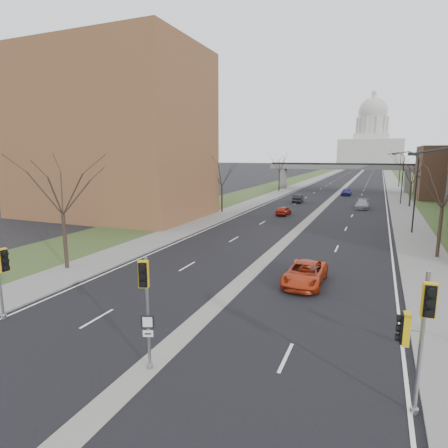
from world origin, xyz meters
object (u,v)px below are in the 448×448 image
Objects in this scene: signal_pole_median at (146,295)px; car_right_far at (346,192)px; car_right_mid at (362,204)px; car_left_far at (298,198)px; car_left_near at (284,211)px; car_right_near at (305,273)px; signal_pole_right at (418,324)px.

signal_pole_median reaches higher than car_right_far.
signal_pole_median reaches higher than car_right_mid.
car_left_far is 16.97m from car_right_far.
car_right_far is (-3.94, 19.39, 0.05)m from car_right_mid.
signal_pole_median is 0.96× the size of car_right_mid.
car_right_far is (7.01, 15.45, 0.06)m from car_left_far.
car_right_far is at bearing 101.24° from car_right_mid.
car_right_mid is (5.71, 51.20, -2.53)m from signal_pole_median.
car_left_near is 0.70× the size of car_right_near.
signal_pole_median is 55.44m from car_left_far.
car_right_far reaches higher than car_left_far.
car_left_near is (-4.27, 40.27, -2.61)m from signal_pole_median.
car_left_far is (-0.97, 14.87, 0.07)m from car_left_near.
car_right_near is 1.18× the size of car_right_far.
car_right_near reaches higher than car_left_far.
car_right_near reaches higher than car_left_near.
car_right_near is 38.60m from car_right_mid.
car_right_mid is (9.98, 10.93, 0.08)m from car_left_near.
signal_pole_right is 1.34× the size of car_left_near.
car_right_mid is at bearing -75.59° from car_right_far.
car_left_far is 0.81× the size of car_right_near.
signal_pole_right is 1.16× the size of car_left_far.
signal_pole_median is 1.05× the size of car_right_far.
signal_pole_median is 0.94× the size of signal_pole_right.
car_right_mid is at bearing 61.52° from signal_pole_median.
car_right_far reaches higher than car_right_near.
signal_pole_median is at bearing -176.54° from signal_pole_right.
car_right_far is (-2.03, 57.95, 0.03)m from car_right_near.
car_right_near is 1.08× the size of car_right_mid.
signal_pole_right reaches higher than car_right_far.
signal_pole_median is at bearing 91.35° from car_left_far.
car_left_far is at bearing -111.47° from car_right_far.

